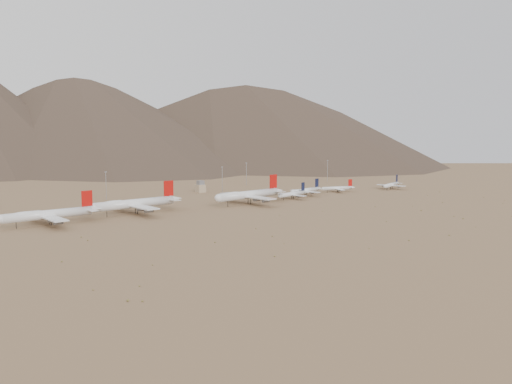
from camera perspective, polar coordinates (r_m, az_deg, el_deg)
ground at (r=461.41m, az=-0.97°, el=-1.74°), size 3000.00×3000.00×0.00m
widebody_west at (r=413.67m, az=-20.03°, el=-2.11°), size 73.09×56.19×21.70m
widebody_centre at (r=446.76m, az=-12.00°, el=-1.12°), size 79.79×61.48×23.69m
widebody_east at (r=490.99m, az=-0.75°, el=-0.26°), size 79.49×61.58×23.65m
narrowbody_a at (r=525.62m, az=3.70°, el=-0.20°), size 42.42×31.03×14.13m
narrowbody_b at (r=551.93m, az=5.04°, el=0.17°), size 46.00×33.50×15.27m
narrowbody_c at (r=582.45m, az=8.21°, el=0.39°), size 36.92×27.46×12.61m
narrowbody_d at (r=620.86m, az=13.41°, el=0.72°), size 41.14×30.72×14.16m
control_tower at (r=576.38m, az=-5.57°, el=0.48°), size 8.00×8.00×12.00m
mast_west at (r=536.78m, az=-14.77°, el=0.77°), size 2.00×0.60×25.70m
mast_centre at (r=579.02m, az=-3.40°, el=1.42°), size 2.00×0.60×25.70m
mast_east at (r=638.17m, az=-0.96°, el=1.93°), size 2.00×0.60×25.70m
mast_far_east at (r=686.15m, az=7.16°, el=2.22°), size 2.00×0.60×25.70m
desert_scrub at (r=380.97m, az=8.59°, el=-3.60°), size 408.18×163.96×0.94m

